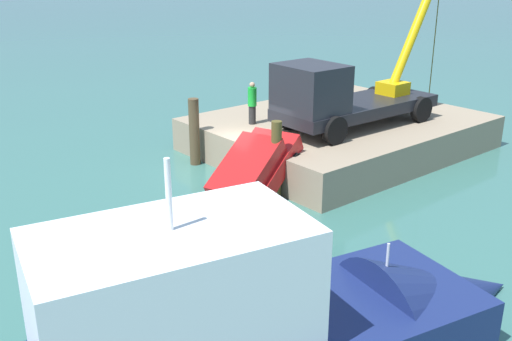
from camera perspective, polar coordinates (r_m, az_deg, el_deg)
name	(u,v)px	position (r m, az deg, el deg)	size (l,w,h in m)	color
ground	(240,176)	(21.34, -1.53, -0.54)	(200.00, 200.00, 0.00)	#386B60
dock	(339,133)	(24.53, 8.03, 3.62)	(10.71, 8.47, 1.32)	gray
crane_truck	(342,95)	(22.33, 8.29, 7.19)	(8.49, 2.88, 6.14)	black
dock_worker	(252,103)	(22.96, -0.37, 6.55)	(0.34, 0.34, 1.65)	#282828
salvaged_car	(247,181)	(18.82, -0.84, -1.05)	(4.63, 3.04, 2.99)	red
piling_near	(194,132)	(22.33, -5.98, 3.73)	(0.39, 0.39, 2.55)	brown
piling_mid	(276,160)	(19.00, 1.97, 1.00)	(0.34, 0.34, 2.60)	brown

